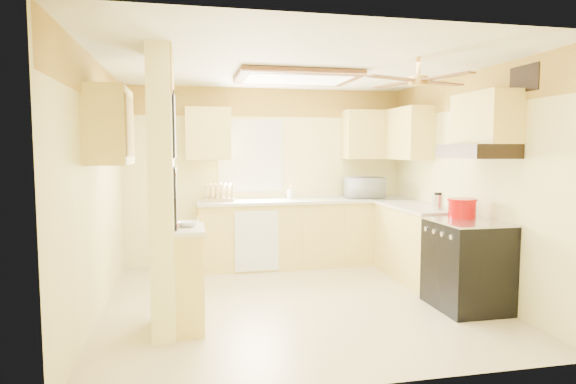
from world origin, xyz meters
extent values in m
plane|color=beige|center=(0.00, 0.00, 0.00)|extent=(4.00, 4.00, 0.00)
plane|color=white|center=(0.00, 0.00, 2.50)|extent=(4.00, 4.00, 0.00)
plane|color=#FCEE9A|center=(0.00, 1.90, 1.25)|extent=(4.00, 0.00, 4.00)
plane|color=#FCEE9A|center=(0.00, -1.90, 1.25)|extent=(4.00, 0.00, 4.00)
plane|color=#FCEE9A|center=(-2.00, 0.00, 1.25)|extent=(0.00, 3.80, 3.80)
plane|color=#FCEE9A|center=(2.00, 0.00, 1.25)|extent=(0.00, 3.80, 3.80)
cube|color=#FFCF4B|center=(0.00, 1.88, 2.30)|extent=(4.00, 0.02, 0.40)
cube|color=#FCEE9A|center=(-1.35, -0.55, 1.25)|extent=(0.20, 0.70, 2.50)
cube|color=#FBE578|center=(-1.13, -0.55, 0.45)|extent=(0.25, 0.55, 0.90)
cube|color=silver|center=(-1.13, -0.55, 0.92)|extent=(0.28, 0.58, 0.04)
cube|color=#FBE578|center=(0.50, 1.60, 0.45)|extent=(3.00, 0.60, 0.90)
cube|color=#FBE578|center=(1.70, 0.60, 0.45)|extent=(0.60, 1.40, 0.90)
cube|color=silver|center=(0.50, 1.59, 0.92)|extent=(3.04, 0.64, 0.04)
cube|color=silver|center=(1.69, 0.60, 0.92)|extent=(0.64, 1.44, 0.04)
cube|color=white|center=(-0.25, 1.29, 0.43)|extent=(0.58, 0.02, 0.80)
cube|color=white|center=(-0.25, 1.89, 1.55)|extent=(0.92, 0.02, 1.02)
cube|color=white|center=(-0.25, 1.89, 1.55)|extent=(0.80, 0.02, 0.90)
cube|color=#FBE578|center=(-0.85, 1.72, 1.85)|extent=(0.60, 0.35, 0.70)
cube|color=#FBE578|center=(1.55, 1.72, 1.85)|extent=(0.90, 0.35, 0.70)
cube|color=#FBE578|center=(1.82, 1.25, 1.85)|extent=(0.35, 1.00, 0.70)
cube|color=#FBE578|center=(-1.82, -0.25, 1.85)|extent=(0.35, 0.75, 0.70)
cube|color=#FBE578|center=(1.82, -0.55, 1.95)|extent=(0.35, 0.76, 0.52)
cube|color=black|center=(1.67, -0.55, 0.45)|extent=(0.65, 0.76, 0.90)
cube|color=silver|center=(1.67, -0.55, 0.91)|extent=(0.66, 0.77, 0.02)
cylinder|color=silver|center=(1.34, -0.80, 0.80)|extent=(0.03, 0.05, 0.05)
cylinder|color=silver|center=(1.34, -0.63, 0.80)|extent=(0.03, 0.05, 0.05)
cylinder|color=silver|center=(1.34, -0.47, 0.80)|extent=(0.03, 0.05, 0.05)
cylinder|color=silver|center=(1.34, -0.30, 0.80)|extent=(0.03, 0.05, 0.05)
cube|color=black|center=(1.74, -0.55, 1.62)|extent=(0.50, 0.76, 0.14)
cube|color=black|center=(-1.24, -0.55, 1.85)|extent=(0.02, 0.42, 0.57)
cube|color=white|center=(-1.23, -0.55, 1.85)|extent=(0.01, 0.37, 0.52)
cube|color=black|center=(-1.24, -0.55, 1.20)|extent=(0.02, 0.42, 0.57)
cube|color=yellow|center=(-1.23, -0.55, 1.20)|extent=(0.01, 0.37, 0.52)
cube|color=brown|center=(0.10, 0.50, 2.46)|extent=(1.35, 0.95, 0.06)
cube|color=white|center=(0.10, 0.50, 2.44)|extent=(1.15, 0.75, 0.02)
cylinder|color=gold|center=(1.00, -0.70, 2.42)|extent=(0.04, 0.04, 0.16)
cylinder|color=gold|center=(1.00, -0.70, 2.28)|extent=(0.18, 0.18, 0.08)
cube|color=brown|center=(1.30, -0.59, 2.28)|extent=(0.55, 0.28, 0.01)
cube|color=brown|center=(0.89, -0.40, 2.28)|extent=(0.28, 0.55, 0.01)
cube|color=brown|center=(0.70, -0.81, 2.28)|extent=(0.55, 0.28, 0.01)
cube|color=brown|center=(1.11, -1.00, 2.28)|extent=(0.28, 0.55, 0.01)
cube|color=black|center=(1.98, -0.90, 2.30)|extent=(0.02, 0.40, 0.25)
imported|color=white|center=(1.36, 1.60, 1.09)|extent=(0.59, 0.44, 0.30)
imported|color=white|center=(-1.14, -0.51, 0.96)|extent=(0.22, 0.22, 0.05)
cylinder|color=#B80403|center=(1.72, -0.35, 1.01)|extent=(0.28, 0.28, 0.18)
cylinder|color=#B80403|center=(1.72, -0.35, 1.11)|extent=(0.31, 0.31, 0.02)
cylinder|color=silver|center=(1.71, 0.14, 1.03)|extent=(0.13, 0.13, 0.17)
cylinder|color=black|center=(1.71, 0.14, 1.13)|extent=(0.09, 0.09, 0.03)
cube|color=#DDBF7F|center=(-0.73, 1.62, 0.96)|extent=(0.41, 0.31, 0.04)
cube|color=#DDBF7F|center=(-0.89, 1.62, 1.06)|extent=(0.02, 0.27, 0.23)
cube|color=#DDBF7F|center=(-0.83, 1.62, 1.06)|extent=(0.02, 0.27, 0.23)
cube|color=#DDBF7F|center=(-0.76, 1.62, 1.06)|extent=(0.02, 0.27, 0.23)
cube|color=#DDBF7F|center=(-0.69, 1.62, 1.06)|extent=(0.02, 0.27, 0.23)
cube|color=#DDBF7F|center=(-0.62, 1.62, 1.06)|extent=(0.02, 0.27, 0.23)
cube|color=#DDBF7F|center=(-0.55, 1.62, 1.06)|extent=(0.02, 0.27, 0.23)
cylinder|color=white|center=(-0.83, 1.62, 1.06)|extent=(0.02, 0.23, 0.23)
cylinder|color=white|center=(-0.69, 1.62, 1.06)|extent=(0.02, 0.23, 0.23)
cylinder|color=white|center=(0.29, 1.66, 1.00)|extent=(0.10, 0.10, 0.13)
cylinder|color=#DDBF7F|center=(0.31, 1.66, 1.04)|extent=(0.01, 0.01, 0.20)
cylinder|color=#DDBF7F|center=(0.29, 1.68, 1.04)|extent=(0.01, 0.01, 0.20)
cylinder|color=#DDBF7F|center=(0.27, 1.66, 1.04)|extent=(0.01, 0.01, 0.20)
cylinder|color=#DDBF7F|center=(0.29, 1.64, 1.04)|extent=(0.01, 0.01, 0.20)
camera|label=1|loc=(-1.13, -4.93, 1.64)|focal=30.00mm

